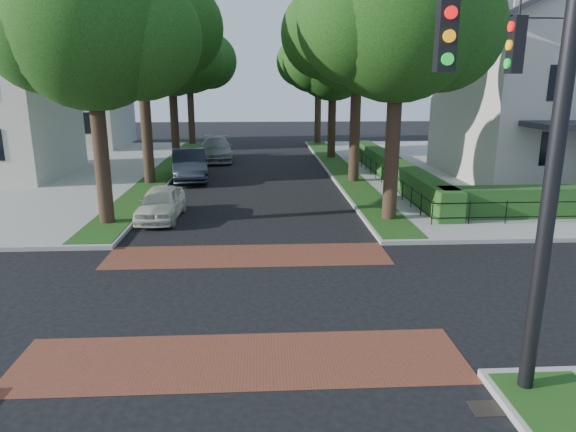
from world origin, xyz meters
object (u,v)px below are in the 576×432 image
(traffic_signal, at_px, (539,127))
(parked_car_rear, at_px, (216,149))
(parked_car_front, at_px, (161,203))
(parked_car_middle, at_px, (189,165))

(traffic_signal, height_order, parked_car_rear, traffic_signal)
(parked_car_front, xyz_separation_m, parked_car_rear, (0.91, 15.91, 0.14))
(parked_car_middle, xyz_separation_m, parked_car_rear, (0.91, 7.33, -0.05))
(parked_car_middle, distance_m, parked_car_rear, 7.39)
(traffic_signal, relative_size, parked_car_middle, 1.54)
(parked_car_front, bearing_deg, parked_car_middle, 91.39)
(traffic_signal, relative_size, parked_car_front, 2.05)
(traffic_signal, height_order, parked_car_middle, traffic_signal)
(parked_car_rear, bearing_deg, traffic_signal, -79.39)
(traffic_signal, distance_m, parked_car_front, 15.54)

